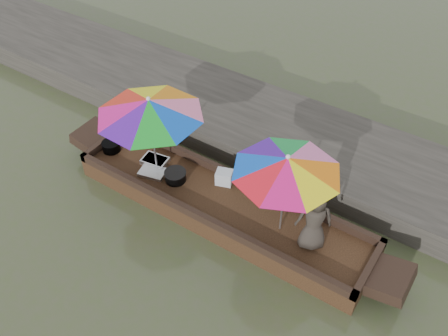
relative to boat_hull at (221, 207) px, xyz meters
The scene contains 11 objects.
water 0.17m from the boat_hull, ahead, with size 80.00×80.00×0.00m, color #3F4D28.
dock 2.20m from the boat_hull, 90.00° to the left, with size 22.00×2.20×0.50m, color #2D2B26.
boat_hull is the anchor object (origin of this frame).
cooking_pot 2.43m from the boat_hull, behind, with size 0.34×0.34×0.18m, color black.
tray_crayfish 1.53m from the boat_hull, behind, with size 0.46×0.32×0.09m, color silver.
tray_scallop 1.38m from the boat_hull, behind, with size 0.46×0.32×0.06m, color silver.
charcoal_grill 0.96m from the boat_hull, behind, with size 0.36×0.36×0.17m, color black.
supply_bag 0.51m from the boat_hull, 115.30° to the left, with size 0.28×0.22×0.26m, color silver.
vendor 1.82m from the boat_hull, ahead, with size 0.55×0.36×1.12m, color #362F28.
umbrella_bow 1.67m from the boat_hull, behind, with size 1.81×1.81×1.55m, color blue, non-canonical shape.
umbrella_stern 1.48m from the boat_hull, ahead, with size 1.62×1.62×1.55m, color orange, non-canonical shape.
Camera 1 is at (3.24, -4.78, 6.44)m, focal length 40.00 mm.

